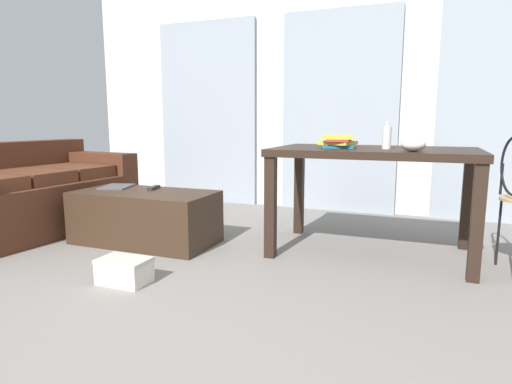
{
  "coord_description": "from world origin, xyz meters",
  "views": [
    {
      "loc": [
        0.84,
        -1.37,
        0.92
      ],
      "look_at": [
        -0.31,
        1.55,
        0.41
      ],
      "focal_mm": 30.26,
      "sensor_mm": 36.0,
      "label": 1
    }
  ],
  "objects_px": {
    "shoebox": "(124,271)",
    "magazine": "(117,187)",
    "craft_table": "(374,163)",
    "bottle_near": "(387,138)",
    "bowl": "(413,144)",
    "couch": "(24,196)",
    "coffee_table": "(145,217)",
    "book_stack": "(338,141)",
    "tv_remote_primary": "(154,188)"
  },
  "relations": [
    {
      "from": "bowl",
      "to": "book_stack",
      "type": "bearing_deg",
      "value": 156.42
    },
    {
      "from": "magazine",
      "to": "craft_table",
      "type": "bearing_deg",
      "value": -7.89
    },
    {
      "from": "coffee_table",
      "to": "bottle_near",
      "type": "height_order",
      "value": "bottle_near"
    },
    {
      "from": "coffee_table",
      "to": "magazine",
      "type": "relative_size",
      "value": 3.69
    },
    {
      "from": "book_stack",
      "to": "magazine",
      "type": "distance_m",
      "value": 1.79
    },
    {
      "from": "couch",
      "to": "craft_table",
      "type": "relative_size",
      "value": 1.31
    },
    {
      "from": "coffee_table",
      "to": "magazine",
      "type": "distance_m",
      "value": 0.4
    },
    {
      "from": "couch",
      "to": "book_stack",
      "type": "height_order",
      "value": "book_stack"
    },
    {
      "from": "bottle_near",
      "to": "bowl",
      "type": "distance_m",
      "value": 0.27
    },
    {
      "from": "magazine",
      "to": "shoebox",
      "type": "relative_size",
      "value": 1.0
    },
    {
      "from": "craft_table",
      "to": "magazine",
      "type": "bearing_deg",
      "value": -172.27
    },
    {
      "from": "craft_table",
      "to": "tv_remote_primary",
      "type": "height_order",
      "value": "craft_table"
    },
    {
      "from": "craft_table",
      "to": "book_stack",
      "type": "xyz_separation_m",
      "value": [
        -0.24,
        -0.05,
        0.14
      ]
    },
    {
      "from": "bowl",
      "to": "magazine",
      "type": "relative_size",
      "value": 0.51
    },
    {
      "from": "coffee_table",
      "to": "shoebox",
      "type": "distance_m",
      "value": 0.86
    },
    {
      "from": "coffee_table",
      "to": "shoebox",
      "type": "xyz_separation_m",
      "value": [
        0.39,
        -0.76,
        -0.12
      ]
    },
    {
      "from": "tv_remote_primary",
      "to": "shoebox",
      "type": "xyz_separation_m",
      "value": [
        0.4,
        -0.89,
        -0.33
      ]
    },
    {
      "from": "tv_remote_primary",
      "to": "bottle_near",
      "type": "bearing_deg",
      "value": -5.69
    },
    {
      "from": "couch",
      "to": "craft_table",
      "type": "xyz_separation_m",
      "value": [
        2.78,
        0.46,
        0.34
      ]
    },
    {
      "from": "bottle_near",
      "to": "book_stack",
      "type": "distance_m",
      "value": 0.33
    },
    {
      "from": "couch",
      "to": "book_stack",
      "type": "distance_m",
      "value": 2.62
    },
    {
      "from": "bottle_near",
      "to": "bowl",
      "type": "relative_size",
      "value": 1.22
    },
    {
      "from": "coffee_table",
      "to": "bowl",
      "type": "bearing_deg",
      "value": 2.8
    },
    {
      "from": "shoebox",
      "to": "tv_remote_primary",
      "type": "bearing_deg",
      "value": 114.08
    },
    {
      "from": "bottle_near",
      "to": "bowl",
      "type": "xyz_separation_m",
      "value": [
        0.17,
        -0.2,
        -0.03
      ]
    },
    {
      "from": "couch",
      "to": "magazine",
      "type": "distance_m",
      "value": 0.83
    },
    {
      "from": "shoebox",
      "to": "magazine",
      "type": "bearing_deg",
      "value": 130.43
    },
    {
      "from": "couch",
      "to": "bowl",
      "type": "relative_size",
      "value": 12.08
    },
    {
      "from": "couch",
      "to": "magazine",
      "type": "height_order",
      "value": "couch"
    },
    {
      "from": "bowl",
      "to": "shoebox",
      "type": "relative_size",
      "value": 0.51
    },
    {
      "from": "craft_table",
      "to": "magazine",
      "type": "height_order",
      "value": "craft_table"
    },
    {
      "from": "book_stack",
      "to": "tv_remote_primary",
      "type": "relative_size",
      "value": 1.86
    },
    {
      "from": "bottle_near",
      "to": "shoebox",
      "type": "relative_size",
      "value": 0.62
    },
    {
      "from": "book_stack",
      "to": "craft_table",
      "type": "bearing_deg",
      "value": 11.89
    },
    {
      "from": "coffee_table",
      "to": "magazine",
      "type": "bearing_deg",
      "value": 164.44
    },
    {
      "from": "bowl",
      "to": "coffee_table",
      "type": "bearing_deg",
      "value": -177.2
    },
    {
      "from": "bottle_near",
      "to": "book_stack",
      "type": "relative_size",
      "value": 0.6
    },
    {
      "from": "bottle_near",
      "to": "book_stack",
      "type": "height_order",
      "value": "bottle_near"
    },
    {
      "from": "magazine",
      "to": "couch",
      "type": "bearing_deg",
      "value": 177.58
    },
    {
      "from": "craft_table",
      "to": "book_stack",
      "type": "height_order",
      "value": "book_stack"
    },
    {
      "from": "magazine",
      "to": "bowl",
      "type": "bearing_deg",
      "value": -15.6
    },
    {
      "from": "book_stack",
      "to": "shoebox",
      "type": "height_order",
      "value": "book_stack"
    },
    {
      "from": "couch",
      "to": "craft_table",
      "type": "distance_m",
      "value": 2.84
    },
    {
      "from": "bowl",
      "to": "book_stack",
      "type": "relative_size",
      "value": 0.49
    },
    {
      "from": "tv_remote_primary",
      "to": "bowl",
      "type": "bearing_deg",
      "value": -12.2
    },
    {
      "from": "couch",
      "to": "coffee_table",
      "type": "height_order",
      "value": "couch"
    },
    {
      "from": "book_stack",
      "to": "coffee_table",
      "type": "bearing_deg",
      "value": -167.55
    },
    {
      "from": "magazine",
      "to": "shoebox",
      "type": "height_order",
      "value": "magazine"
    },
    {
      "from": "couch",
      "to": "bottle_near",
      "type": "relative_size",
      "value": 9.88
    },
    {
      "from": "couch",
      "to": "tv_remote_primary",
      "type": "height_order",
      "value": "couch"
    }
  ]
}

